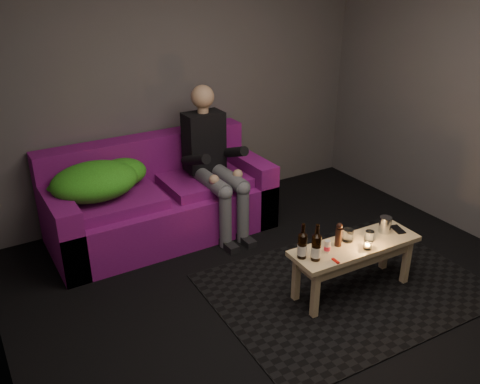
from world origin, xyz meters
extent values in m
plane|color=black|center=(0.00, 0.00, 0.00)|extent=(4.50, 4.50, 0.00)
plane|color=#524F52|center=(0.00, 2.25, 1.30)|extent=(4.00, 0.00, 4.00)
cube|color=black|center=(0.41, 0.22, 0.00)|extent=(2.12, 1.58, 0.01)
cube|color=#750F68|center=(-0.47, 1.77, 0.21)|extent=(2.00, 0.90, 0.42)
cube|color=#750F68|center=(-0.47, 2.11, 0.64)|extent=(2.00, 0.22, 0.44)
cube|color=#750F68|center=(-1.37, 1.77, 0.31)|extent=(0.20, 0.90, 0.62)
cube|color=#750F68|center=(0.43, 1.77, 0.31)|extent=(0.20, 0.90, 0.62)
cube|color=#750F68|center=(-0.89, 1.72, 0.46)|extent=(0.75, 0.60, 0.10)
cube|color=#750F68|center=(-0.05, 1.72, 0.46)|extent=(0.75, 0.60, 0.10)
ellipsoid|color=#2C7916|center=(-1.05, 1.77, 0.66)|extent=(0.72, 0.56, 0.30)
ellipsoid|color=#2C7916|center=(-0.77, 1.91, 0.63)|extent=(0.44, 0.36, 0.24)
ellipsoid|color=#2C7916|center=(-1.27, 1.89, 0.59)|extent=(0.32, 0.26, 0.16)
cube|color=black|center=(0.01, 1.82, 0.81)|extent=(0.36, 0.22, 0.55)
sphere|color=tan|center=(0.01, 1.82, 1.23)|extent=(0.21, 0.21, 0.21)
cylinder|color=#52575D|center=(-0.08, 1.51, 0.53)|extent=(0.14, 0.50, 0.14)
cylinder|color=#52575D|center=(0.10, 1.51, 0.53)|extent=(0.14, 0.50, 0.14)
cylinder|color=#52575D|center=(-0.08, 1.27, 0.26)|extent=(0.11, 0.11, 0.51)
cylinder|color=#52575D|center=(0.10, 1.27, 0.26)|extent=(0.11, 0.11, 0.51)
cube|color=black|center=(-0.08, 1.21, 0.03)|extent=(0.09, 0.22, 0.06)
cube|color=black|center=(0.10, 1.21, 0.03)|extent=(0.09, 0.22, 0.06)
cube|color=tan|center=(0.41, 0.17, 0.40)|extent=(1.04, 0.37, 0.04)
cube|color=tan|center=(0.41, 0.17, 0.34)|extent=(0.91, 0.29, 0.09)
cube|color=tan|center=(-0.03, 0.07, 0.19)|extent=(0.05, 0.05, 0.38)
cube|color=tan|center=(-0.02, 0.30, 0.19)|extent=(0.05, 0.05, 0.38)
cube|color=tan|center=(0.85, 0.04, 0.19)|extent=(0.05, 0.05, 0.38)
cube|color=tan|center=(0.86, 0.27, 0.19)|extent=(0.05, 0.05, 0.38)
cylinder|color=black|center=(-0.05, 0.22, 0.51)|extent=(0.07, 0.07, 0.18)
cylinder|color=white|center=(-0.05, 0.22, 0.49)|extent=(0.07, 0.07, 0.08)
cone|color=black|center=(-0.05, 0.22, 0.62)|extent=(0.07, 0.07, 0.03)
cylinder|color=black|center=(-0.05, 0.22, 0.65)|extent=(0.02, 0.02, 0.09)
cylinder|color=black|center=(0.02, 0.15, 0.52)|extent=(0.07, 0.07, 0.19)
cylinder|color=white|center=(0.02, 0.15, 0.49)|extent=(0.07, 0.07, 0.08)
cone|color=black|center=(0.02, 0.15, 0.63)|extent=(0.07, 0.07, 0.03)
cylinder|color=black|center=(0.02, 0.15, 0.66)|extent=(0.03, 0.03, 0.09)
cylinder|color=silver|center=(0.15, 0.19, 0.47)|extent=(0.05, 0.05, 0.09)
cylinder|color=black|center=(0.28, 0.22, 0.49)|extent=(0.07, 0.07, 0.14)
cylinder|color=white|center=(0.39, 0.23, 0.47)|extent=(0.11, 0.11, 0.10)
cylinder|color=white|center=(0.43, 0.07, 0.44)|extent=(0.06, 0.06, 0.05)
sphere|color=orange|center=(0.43, 0.07, 0.46)|extent=(0.02, 0.02, 0.02)
cylinder|color=white|center=(0.52, 0.14, 0.46)|extent=(0.08, 0.08, 0.09)
cylinder|color=#B1B4B8|center=(0.73, 0.19, 0.49)|extent=(0.12, 0.12, 0.13)
cube|color=black|center=(0.84, 0.16, 0.43)|extent=(0.10, 0.15, 0.01)
cube|color=red|center=(0.12, 0.06, 0.43)|extent=(0.02, 0.07, 0.01)
camera|label=1|loc=(-2.02, -2.19, 2.34)|focal=38.00mm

